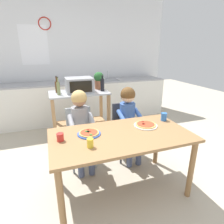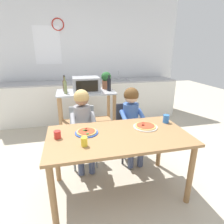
{
  "view_description": "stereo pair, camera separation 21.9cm",
  "coord_description": "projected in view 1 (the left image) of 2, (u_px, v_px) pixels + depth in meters",
  "views": [
    {
      "loc": [
        -0.68,
        -1.65,
        1.59
      ],
      "look_at": [
        0.0,
        0.3,
        0.88
      ],
      "focal_mm": 29.72,
      "sensor_mm": 36.0,
      "label": 1
    },
    {
      "loc": [
        -0.47,
        -1.71,
        1.59
      ],
      "look_at": [
        0.0,
        0.3,
        0.88
      ],
      "focal_mm": 29.72,
      "sensor_mm": 36.0,
      "label": 2
    }
  ],
  "objects": [
    {
      "name": "pizza_plate_blue_rimmed",
      "position": [
        89.0,
        133.0,
        1.96
      ],
      "size": [
        0.25,
        0.25,
        0.03
      ],
      "color": "#3356B7",
      "rests_on": "dining_table"
    },
    {
      "name": "bottle_dark_olive_oil",
      "position": [
        102.0,
        85.0,
        3.16
      ],
      "size": [
        0.07,
        0.07,
        0.27
      ],
      "color": "black",
      "rests_on": "kitchen_island_cart"
    },
    {
      "name": "child_in_grey_shirt",
      "position": [
        81.0,
        121.0,
        2.39
      ],
      "size": [
        0.32,
        0.42,
        1.07
      ],
      "color": "#424C6B",
      "rests_on": "ground"
    },
    {
      "name": "dining_chair_left",
      "position": [
        80.0,
        133.0,
        2.57
      ],
      "size": [
        0.36,
        0.36,
        0.81
      ],
      "color": "gray",
      "rests_on": "ground"
    },
    {
      "name": "drinking_cup_red",
      "position": [
        60.0,
        137.0,
        1.81
      ],
      "size": [
        0.07,
        0.07,
        0.08
      ],
      "primitive_type": "cylinder",
      "color": "red",
      "rests_on": "dining_table"
    },
    {
      "name": "back_wall_tiled",
      "position": [
        75.0,
        59.0,
        4.35
      ],
      "size": [
        4.44,
        0.14,
        2.7
      ],
      "color": "silver",
      "rests_on": "ground"
    },
    {
      "name": "toaster_oven",
      "position": [
        79.0,
        85.0,
        3.08
      ],
      "size": [
        0.44,
        0.36,
        0.24
      ],
      "color": "#999BA0",
      "rests_on": "kitchen_island_cart"
    },
    {
      "name": "bottle_slim_sauce",
      "position": [
        57.0,
        87.0,
        3.04
      ],
      "size": [
        0.06,
        0.06,
        0.27
      ],
      "color": "#4C2D14",
      "rests_on": "kitchen_island_cart"
    },
    {
      "name": "kitchen_counter",
      "position": [
        81.0,
        101.0,
        4.28
      ],
      "size": [
        3.99,
        0.6,
        1.08
      ],
      "color": "silver",
      "rests_on": "ground"
    },
    {
      "name": "dining_table",
      "position": [
        121.0,
        142.0,
        2.0
      ],
      "size": [
        1.49,
        0.8,
        0.73
      ],
      "color": "olive",
      "rests_on": "ground"
    },
    {
      "name": "child_in_blue_striped_shirt",
      "position": [
        129.0,
        115.0,
        2.61
      ],
      "size": [
        0.32,
        0.42,
        1.07
      ],
      "color": "#424C6B",
      "rests_on": "ground"
    },
    {
      "name": "bottle_tall_green_wine",
      "position": [
        58.0,
        88.0,
        2.89
      ],
      "size": [
        0.05,
        0.05,
        0.28
      ],
      "color": "olive",
      "rests_on": "kitchen_island_cart"
    },
    {
      "name": "potted_herb_plant",
      "position": [
        99.0,
        80.0,
        3.31
      ],
      "size": [
        0.17,
        0.17,
        0.3
      ],
      "color": "#9E5B3D",
      "rests_on": "kitchen_island_cart"
    },
    {
      "name": "drinking_cup_yellow",
      "position": [
        90.0,
        143.0,
        1.69
      ],
      "size": [
        0.06,
        0.06,
        0.09
      ],
      "primitive_type": "cylinder",
      "color": "yellow",
      "rests_on": "dining_table"
    },
    {
      "name": "drinking_cup_blue",
      "position": [
        164.0,
        117.0,
        2.32
      ],
      "size": [
        0.07,
        0.07,
        0.1
      ],
      "primitive_type": "cylinder",
      "color": "blue",
      "rests_on": "dining_table"
    },
    {
      "name": "kitchen_island_cart",
      "position": [
        80.0,
        109.0,
        3.21
      ],
      "size": [
        0.97,
        0.55,
        0.89
      ],
      "color": "#B7BABF",
      "rests_on": "ground"
    },
    {
      "name": "dining_chair_right",
      "position": [
        125.0,
        126.0,
        2.78
      ],
      "size": [
        0.36,
        0.36,
        0.81
      ],
      "color": "#333338",
      "rests_on": "ground"
    },
    {
      "name": "pizza_plate_white",
      "position": [
        146.0,
        125.0,
        2.17
      ],
      "size": [
        0.27,
        0.27,
        0.03
      ],
      "color": "white",
      "rests_on": "dining_table"
    },
    {
      "name": "ground_plane",
      "position": [
        96.0,
        145.0,
        3.22
      ],
      "size": [
        11.33,
        11.33,
        0.0
      ],
      "primitive_type": "plane",
      "color": "#B7AD99"
    }
  ]
}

